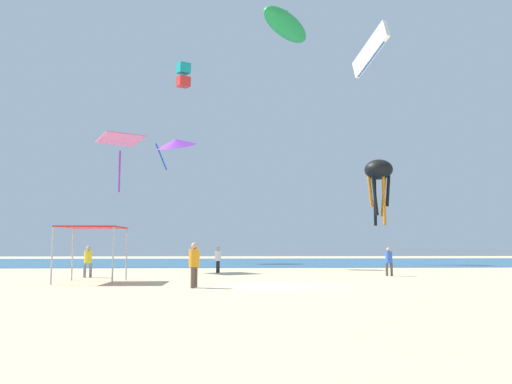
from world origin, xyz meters
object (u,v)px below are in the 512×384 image
at_px(person_near_tent, 389,259).
at_px(kite_parafoil_white, 370,51).
at_px(person_central, 88,259).
at_px(kite_octopus_black, 379,173).
at_px(canopy_tent, 92,230).
at_px(kite_delta_purple, 176,143).
at_px(person_rightmost, 194,261).
at_px(person_far_shore, 218,258).
at_px(kite_box_teal, 183,75).
at_px(kite_inflatable_green, 286,25).
at_px(kite_diamond_pink, 120,142).

distance_m(person_near_tent, kite_parafoil_white, 11.33).
bearing_deg(person_central, kite_octopus_black, -163.35).
distance_m(person_near_tent, kite_octopus_black, 17.65).
relative_size(canopy_tent, person_near_tent, 1.76).
bearing_deg(kite_octopus_black, canopy_tent, -118.44).
bearing_deg(kite_delta_purple, person_rightmost, -58.44).
bearing_deg(person_far_shore, person_rightmost, 157.90).
bearing_deg(kite_parafoil_white, person_central, 65.09).
bearing_deg(kite_box_teal, person_near_tent, 110.18).
bearing_deg(canopy_tent, kite_inflatable_green, 64.23).
bearing_deg(kite_diamond_pink, person_rightmost, 85.21).
height_order(person_central, kite_diamond_pink, kite_diamond_pink).
relative_size(kite_inflatable_green, kite_octopus_black, 1.41).
height_order(person_far_shore, kite_box_teal, kite_box_teal).
bearing_deg(person_far_shore, kite_inflatable_green, -39.36).
bearing_deg(kite_inflatable_green, kite_delta_purple, -53.36).
height_order(canopy_tent, kite_octopus_black, kite_octopus_black).
height_order(kite_octopus_black, kite_diamond_pink, kite_octopus_black).
relative_size(kite_octopus_black, kite_box_teal, 2.97).
bearing_deg(kite_box_teal, person_far_shore, 83.87).
relative_size(person_far_shore, kite_inflatable_green, 0.19).
xyz_separation_m(person_central, person_far_shore, (6.75, 4.18, -0.03)).
height_order(kite_parafoil_white, kite_octopus_black, kite_parafoil_white).
height_order(person_far_shore, kite_octopus_black, kite_octopus_black).
distance_m(person_central, kite_inflatable_green, 33.31).
relative_size(person_central, person_rightmost, 0.91).
height_order(person_near_tent, kite_inflatable_green, kite_inflatable_green).
bearing_deg(kite_box_teal, person_central, 43.53).
height_order(kite_octopus_black, kite_delta_purple, kite_delta_purple).
distance_m(person_central, kite_box_teal, 18.71).
xyz_separation_m(person_rightmost, kite_octopus_black, (14.41, 22.79, 7.03)).
bearing_deg(canopy_tent, person_far_shore, 54.21).
distance_m(person_central, kite_octopus_black, 27.11).
bearing_deg(person_central, kite_parafoil_white, 149.21).
distance_m(person_near_tent, person_rightmost, 12.51).
height_order(person_rightmost, kite_inflatable_green, kite_inflatable_green).
bearing_deg(person_near_tent, person_far_shore, -28.04).
bearing_deg(person_central, person_near_tent, 160.54).
xyz_separation_m(person_near_tent, kite_delta_purple, (-14.27, 19.55, 10.59)).
bearing_deg(canopy_tent, person_rightmost, -31.97).
xyz_separation_m(person_near_tent, person_far_shore, (-9.63, 3.60, 0.01)).
xyz_separation_m(canopy_tent, kite_box_teal, (2.43, 15.10, 12.82)).
xyz_separation_m(person_rightmost, kite_diamond_pink, (-6.03, 12.50, 7.47)).
distance_m(person_far_shore, kite_inflatable_green, 28.78).
distance_m(person_far_shore, kite_parafoil_white, 14.98).
xyz_separation_m(kite_parafoil_white, kite_octopus_black, (5.80, 18.57, -3.64)).
bearing_deg(person_central, canopy_tent, 87.08).
xyz_separation_m(canopy_tent, kite_delta_purple, (0.92, 23.66, 9.11)).
xyz_separation_m(kite_octopus_black, kite_diamond_pink, (-20.44, -10.29, 0.44)).
height_order(person_central, kite_box_teal, kite_box_teal).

